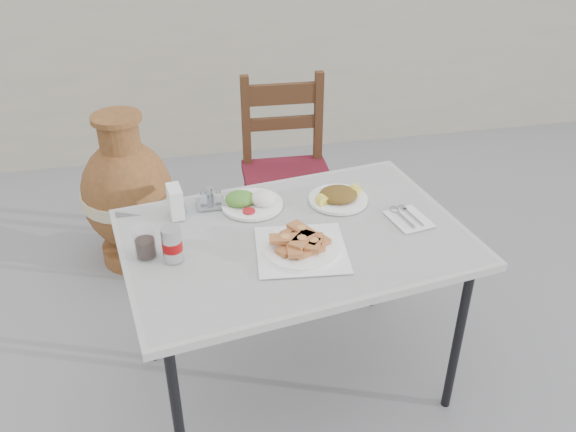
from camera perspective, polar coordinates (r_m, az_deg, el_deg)
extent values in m
plane|color=slate|center=(2.68, 1.80, -16.17)|extent=(80.00, 80.00, 0.00)
cylinder|color=black|center=(2.15, -10.25, -18.26)|extent=(0.04, 0.04, 0.71)
cylinder|color=black|center=(2.47, 15.59, -11.12)|extent=(0.04, 0.04, 0.71)
cylinder|color=black|center=(2.65, -13.24, -7.34)|extent=(0.04, 0.04, 0.71)
cylinder|color=black|center=(2.91, 8.18, -2.75)|extent=(0.04, 0.04, 0.71)
cube|color=white|center=(2.24, 0.63, -2.13)|extent=(1.35, 1.02, 0.03)
cube|color=white|center=(2.23, 0.64, -1.75)|extent=(1.31, 0.97, 0.01)
cube|color=white|center=(2.15, 1.26, -3.15)|extent=(0.35, 0.35, 0.00)
cylinder|color=white|center=(2.14, 1.26, -2.97)|extent=(0.28, 0.28, 0.01)
cylinder|color=white|center=(2.15, 1.26, -3.06)|extent=(0.29, 0.29, 0.01)
cylinder|color=white|center=(2.41, -3.38, 1.11)|extent=(0.24, 0.24, 0.01)
ellipsoid|color=white|center=(2.39, -2.31, 1.64)|extent=(0.10, 0.10, 0.06)
ellipsoid|color=#3C7321|center=(2.40, -4.49, 1.63)|extent=(0.12, 0.11, 0.05)
cylinder|color=#B0121B|center=(2.34, -3.68, 0.47)|extent=(0.05, 0.05, 0.01)
cylinder|color=white|center=(2.44, 4.71, 1.58)|extent=(0.24, 0.24, 0.01)
ellipsoid|color=#2D5F17|center=(2.43, 4.73, 2.02)|extent=(0.16, 0.14, 0.05)
cylinder|color=yellow|center=(2.39, 3.20, 1.49)|extent=(0.05, 0.05, 0.04)
cylinder|color=yellow|center=(2.47, 6.28, 2.46)|extent=(0.05, 0.05, 0.04)
cylinder|color=silver|center=(2.11, -10.79, -2.59)|extent=(0.07, 0.07, 0.13)
cylinder|color=#A90C0E|center=(2.11, -10.78, -2.71)|extent=(0.07, 0.07, 0.04)
cylinder|color=#B4B4BB|center=(2.07, -10.95, -1.23)|extent=(0.06, 0.06, 0.00)
cylinder|color=white|center=(2.15, -13.25, -2.42)|extent=(0.08, 0.08, 0.11)
cylinder|color=black|center=(2.16, -13.18, -2.90)|extent=(0.07, 0.07, 0.07)
cube|color=white|center=(2.36, -10.50, 1.35)|extent=(0.06, 0.10, 0.12)
cube|color=#165AAC|center=(2.36, -9.77, 1.27)|extent=(0.02, 0.05, 0.07)
cube|color=#B4B4BB|center=(2.43, -7.25, 1.18)|extent=(0.11, 0.09, 0.01)
cylinder|color=white|center=(2.39, -7.92, 1.67)|extent=(0.03, 0.03, 0.07)
cylinder|color=white|center=(2.39, -6.60, 1.81)|extent=(0.03, 0.03, 0.07)
cylinder|color=#B4B4BB|center=(2.43, -7.35, 2.14)|extent=(0.03, 0.03, 0.06)
cube|color=white|center=(2.36, 11.25, -0.27)|extent=(0.16, 0.19, 0.00)
cube|color=#B4B4BB|center=(2.35, 10.87, -0.26)|extent=(0.04, 0.13, 0.00)
ellipsoid|color=#B4B4BB|center=(2.40, 9.91, 0.67)|extent=(0.03, 0.04, 0.01)
cube|color=#B4B4BB|center=(2.37, 11.65, -0.07)|extent=(0.03, 0.13, 0.00)
cube|color=#B4B4BB|center=(2.42, 10.68, 0.81)|extent=(0.03, 0.04, 0.00)
cube|color=#371C0F|center=(3.08, -2.89, -2.90)|extent=(0.04, 0.04, 0.47)
cube|color=#371C0F|center=(3.14, 4.00, -2.27)|extent=(0.04, 0.04, 0.47)
cube|color=#371C0F|center=(3.40, -3.64, 0.70)|extent=(0.04, 0.04, 0.47)
cube|color=#371C0F|center=(3.45, 2.64, 1.21)|extent=(0.04, 0.04, 0.47)
cube|color=maroon|center=(3.13, 0.03, 3.34)|extent=(0.46, 0.46, 0.05)
cube|color=#371C0F|center=(3.17, -3.94, 8.46)|extent=(0.04, 0.04, 0.53)
cube|color=#371C0F|center=(3.22, 2.85, 8.89)|extent=(0.04, 0.04, 0.53)
cube|color=#371C0F|center=(3.13, -0.53, 11.35)|extent=(0.42, 0.05, 0.11)
cube|color=#371C0F|center=(3.19, -0.52, 8.69)|extent=(0.42, 0.05, 0.06)
cylinder|color=brown|center=(3.49, -13.96, -3.07)|extent=(0.36, 0.36, 0.09)
ellipsoid|color=brown|center=(3.31, -14.73, 1.95)|extent=(0.48, 0.48, 0.60)
cylinder|color=beige|center=(3.31, -14.73, 1.95)|extent=(0.48, 0.48, 0.07)
cylinder|color=brown|center=(3.17, -15.54, 7.13)|extent=(0.20, 0.20, 0.18)
cylinder|color=brown|center=(3.13, -15.81, 8.82)|extent=(0.25, 0.25, 0.03)
cube|color=#A59D8A|center=(4.48, -5.63, 13.59)|extent=(6.00, 0.25, 1.20)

